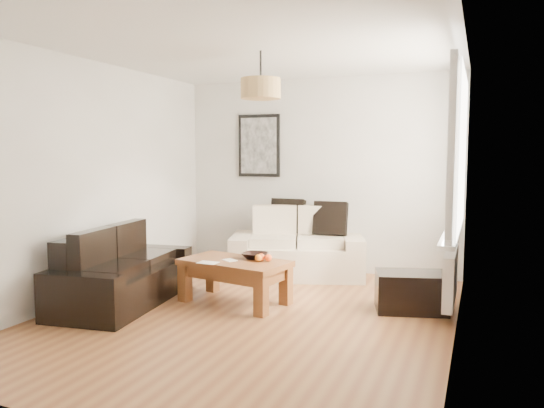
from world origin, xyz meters
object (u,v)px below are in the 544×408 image
at_px(loveseat_cream, 297,244).
at_px(coffee_table, 235,281).
at_px(ottoman, 411,292).
at_px(sofa_leather, 123,268).

distance_m(loveseat_cream, coffee_table, 1.45).
relative_size(coffee_table, ottoman, 1.64).
relative_size(loveseat_cream, ottoman, 2.44).
xyz_separation_m(loveseat_cream, coffee_table, (-0.20, -1.42, -0.19)).
distance_m(loveseat_cream, sofa_leather, 2.28).
height_order(loveseat_cream, coffee_table, loveseat_cream).
distance_m(sofa_leather, coffee_table, 1.19).
relative_size(loveseat_cream, sofa_leather, 0.98).
xyz_separation_m(coffee_table, ottoman, (1.78, 0.40, -0.03)).
bearing_deg(ottoman, sofa_leather, -163.67).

